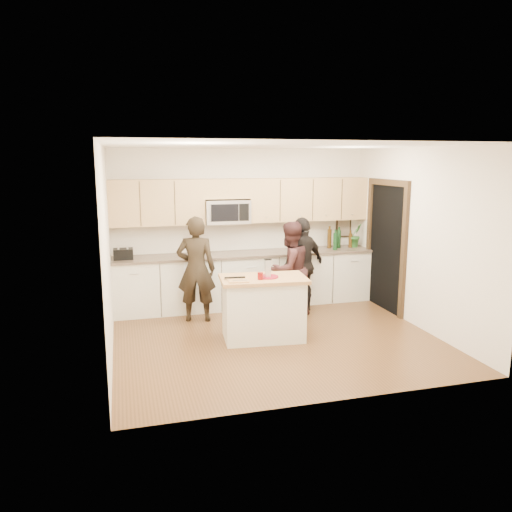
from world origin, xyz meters
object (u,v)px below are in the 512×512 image
object	(u,v)px
woman_left	(196,269)
island	(263,308)
woman_center	(290,269)
toaster	(123,254)
woman_right	(303,265)

from	to	relation	value
woman_left	island	bearing A→B (deg)	139.57
woman_center	island	bearing A→B (deg)	30.09
woman_center	toaster	bearing A→B (deg)	-38.24
woman_left	woman_center	xyz separation A→B (m)	(1.49, -0.15, -0.06)
island	woman_center	world-z (taller)	woman_center
woman_center	woman_right	xyz separation A→B (m)	(0.30, 0.20, 0.02)
island	woman_left	xyz separation A→B (m)	(-0.79, 1.07, 0.38)
island	woman_right	size ratio (longest dim) A/B	0.79
woman_left	woman_right	world-z (taller)	woman_left
toaster	woman_center	xyz separation A→B (m)	(2.58, -0.74, -0.25)
toaster	woman_right	bearing A→B (deg)	-10.62
woman_right	island	bearing A→B (deg)	18.92
island	toaster	xyz separation A→B (m)	(-1.88, 1.65, 0.57)
woman_left	woman_center	distance (m)	1.50
woman_left	woman_right	bearing A→B (deg)	-165.43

